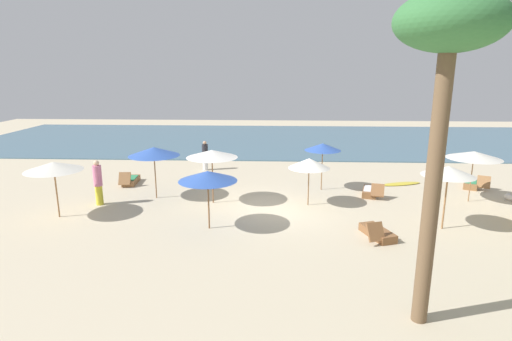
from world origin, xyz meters
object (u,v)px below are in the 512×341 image
(umbrella_2, at_px, (154,151))
(lounger_1, at_px, (377,233))
(umbrella_3, at_px, (54,166))
(umbrella_5, at_px, (208,176))
(umbrella_4, at_px, (474,155))
(umbrella_8, at_px, (212,154))
(person_1, at_px, (98,182))
(dog, at_px, (509,197))
(umbrella_7, at_px, (448,171))
(person_0, at_px, (205,155))
(palm_1, at_px, (448,43))
(umbrella_1, at_px, (323,147))
(surfboard, at_px, (401,184))
(lounger_3, at_px, (370,191))
(lounger_0, at_px, (131,180))
(lounger_2, at_px, (472,184))
(umbrella_0, at_px, (309,163))

(umbrella_2, distance_m, lounger_1, 9.99)
(umbrella_3, bearing_deg, umbrella_5, -8.47)
(umbrella_4, distance_m, umbrella_8, 11.23)
(umbrella_3, relative_size, umbrella_8, 0.95)
(person_1, bearing_deg, dog, 4.29)
(umbrella_7, distance_m, person_0, 13.28)
(umbrella_5, xyz_separation_m, palm_1, (5.77, -5.41, 4.22))
(umbrella_1, xyz_separation_m, person_1, (-9.75, -2.70, -1.10))
(umbrella_7, height_order, surfboard, umbrella_7)
(lounger_3, bearing_deg, umbrella_5, -147.21)
(umbrella_2, distance_m, lounger_3, 9.99)
(lounger_0, distance_m, palm_1, 16.60)
(umbrella_8, relative_size, lounger_2, 1.32)
(umbrella_2, distance_m, umbrella_7, 11.90)
(palm_1, bearing_deg, lounger_0, 133.69)
(umbrella_4, xyz_separation_m, umbrella_5, (-10.92, -3.64, -0.11))
(lounger_0, height_order, person_0, person_0)
(lounger_3, bearing_deg, surfboard, 43.90)
(umbrella_1, bearing_deg, umbrella_4, -13.70)
(umbrella_8, bearing_deg, umbrella_1, 24.31)
(umbrella_7, relative_size, lounger_2, 1.32)
(umbrella_5, xyz_separation_m, person_0, (-1.61, 8.85, -1.13))
(lounger_3, relative_size, person_0, 1.06)
(umbrella_0, bearing_deg, palm_1, -76.69)
(umbrella_2, distance_m, umbrella_4, 13.87)
(umbrella_4, xyz_separation_m, umbrella_7, (-2.40, -3.28, 0.08))
(person_0, distance_m, person_1, 7.29)
(lounger_1, relative_size, person_0, 1.03)
(umbrella_7, bearing_deg, umbrella_5, -177.57)
(umbrella_8, distance_m, palm_1, 11.08)
(umbrella_0, relative_size, lounger_0, 1.21)
(lounger_2, xyz_separation_m, lounger_3, (-5.29, -1.55, -0.00))
(umbrella_1, bearing_deg, surfboard, 14.82)
(lounger_1, xyz_separation_m, dog, (6.81, 4.39, -0.01))
(umbrella_3, xyz_separation_m, surfboard, (14.85, 5.36, -2.01))
(umbrella_5, bearing_deg, umbrella_8, 95.60)
(umbrella_0, relative_size, palm_1, 0.28)
(umbrella_5, height_order, lounger_0, umbrella_5)
(umbrella_7, distance_m, surfboard, 6.28)
(lounger_3, bearing_deg, dog, -5.50)
(lounger_2, bearing_deg, surfboard, 174.44)
(umbrella_1, distance_m, lounger_1, 6.20)
(umbrella_2, distance_m, umbrella_5, 4.59)
(person_0, bearing_deg, lounger_3, -27.96)
(lounger_3, bearing_deg, umbrella_2, -174.89)
(umbrella_7, distance_m, person_1, 13.85)
(umbrella_3, bearing_deg, umbrella_2, 39.65)
(umbrella_4, height_order, lounger_2, umbrella_4)
(umbrella_3, xyz_separation_m, umbrella_8, (5.80, 2.04, 0.13))
(umbrella_2, bearing_deg, dog, 1.09)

